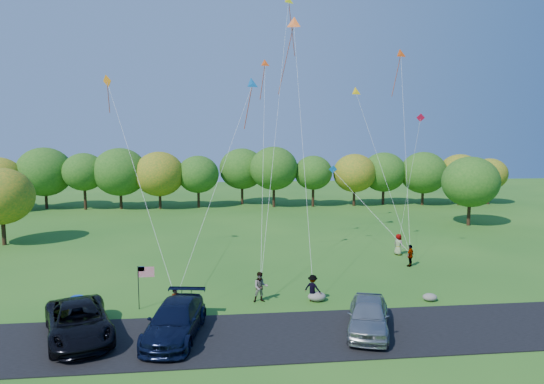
# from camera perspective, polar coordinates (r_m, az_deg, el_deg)

# --- Properties ---
(ground) EXTENTS (140.00, 140.00, 0.00)m
(ground) POSITION_cam_1_polar(r_m,az_deg,el_deg) (28.88, -0.40, -13.42)
(ground) COLOR #235C1A
(ground) RESTS_ON ground
(asphalt_lane) EXTENTS (44.00, 6.00, 0.06)m
(asphalt_lane) POSITION_cam_1_polar(r_m,az_deg,el_deg) (25.19, 0.57, -16.55)
(asphalt_lane) COLOR black
(asphalt_lane) RESTS_ON ground
(treeline) EXTENTS (76.98, 28.12, 8.29)m
(treeline) POSITION_cam_1_polar(r_m,az_deg,el_deg) (63.69, -2.60, 2.24)
(treeline) COLOR #3D2316
(treeline) RESTS_ON ground
(minivan_dark) EXTENTS (4.83, 6.82, 1.73)m
(minivan_dark) POSITION_cam_1_polar(r_m,az_deg,el_deg) (26.27, -21.81, -13.96)
(minivan_dark) COLOR black
(minivan_dark) RESTS_ON asphalt_lane
(minivan_navy) EXTENTS (3.26, 6.12, 1.69)m
(minivan_navy) POSITION_cam_1_polar(r_m,az_deg,el_deg) (25.11, -11.35, -14.61)
(minivan_navy) COLOR black
(minivan_navy) RESTS_ON asphalt_lane
(minivan_silver) EXTENTS (3.49, 5.40, 1.71)m
(minivan_silver) POSITION_cam_1_polar(r_m,az_deg,el_deg) (25.71, 11.27, -14.06)
(minivan_silver) COLOR gray
(minivan_silver) RESTS_ON asphalt_lane
(flyer_a) EXTENTS (0.71, 0.63, 1.64)m
(flyer_a) POSITION_cam_1_polar(r_m,az_deg,el_deg) (27.83, -11.24, -12.59)
(flyer_a) COLOR #4C4C59
(flyer_a) RESTS_ON ground
(flyer_b) EXTENTS (0.93, 0.75, 1.83)m
(flyer_b) POSITION_cam_1_polar(r_m,az_deg,el_deg) (29.46, -1.35, -11.11)
(flyer_b) COLOR #4C4C59
(flyer_b) RESTS_ON ground
(flyer_c) EXTENTS (1.20, 1.10, 1.62)m
(flyer_c) POSITION_cam_1_polar(r_m,az_deg,el_deg) (29.70, 4.81, -11.20)
(flyer_c) COLOR #4C4C59
(flyer_c) RESTS_ON ground
(flyer_d) EXTENTS (0.99, 0.98, 1.68)m
(flyer_d) POSITION_cam_1_polar(r_m,az_deg,el_deg) (38.24, 15.95, -7.20)
(flyer_d) COLOR #4C4C59
(flyer_d) RESTS_ON ground
(flyer_e) EXTENTS (0.92, 1.03, 1.76)m
(flyer_e) POSITION_cam_1_polar(r_m,az_deg,el_deg) (41.42, 14.64, -5.99)
(flyer_e) COLOR #4C4C59
(flyer_e) RESTS_ON ground
(park_bench) EXTENTS (1.77, 0.50, 0.98)m
(park_bench) POSITION_cam_1_polar(r_m,az_deg,el_deg) (29.00, -22.86, -12.83)
(park_bench) COLOR #133614
(park_bench) RESTS_ON ground
(trash_barrel) EXTENTS (0.67, 0.67, 1.01)m
(trash_barrel) POSITION_cam_1_polar(r_m,az_deg,el_deg) (29.79, -21.93, -12.27)
(trash_barrel) COLOR #0B34A9
(trash_barrel) RESTS_ON ground
(flag_assembly) EXTENTS (0.94, 0.61, 2.54)m
(flag_assembly) POSITION_cam_1_polar(r_m,az_deg,el_deg) (28.98, -14.92, -9.61)
(flag_assembly) COLOR black
(flag_assembly) RESTS_ON ground
(boulder_near) EXTENTS (1.10, 0.86, 0.55)m
(boulder_near) POSITION_cam_1_polar(r_m,az_deg,el_deg) (29.92, 5.30, -12.15)
(boulder_near) COLOR slate
(boulder_near) RESTS_ON ground
(boulder_far) EXTENTS (0.87, 0.73, 0.45)m
(boulder_far) POSITION_cam_1_polar(r_m,az_deg,el_deg) (31.32, 18.08, -11.68)
(boulder_far) COLOR gray
(boulder_far) RESTS_ON ground
(kites_aloft) EXTENTS (25.41, 9.84, 15.56)m
(kites_aloft) POSITION_cam_1_polar(r_m,az_deg,el_deg) (41.10, 4.15, 16.23)
(kites_aloft) COLOR #FF611C
(kites_aloft) RESTS_ON ground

